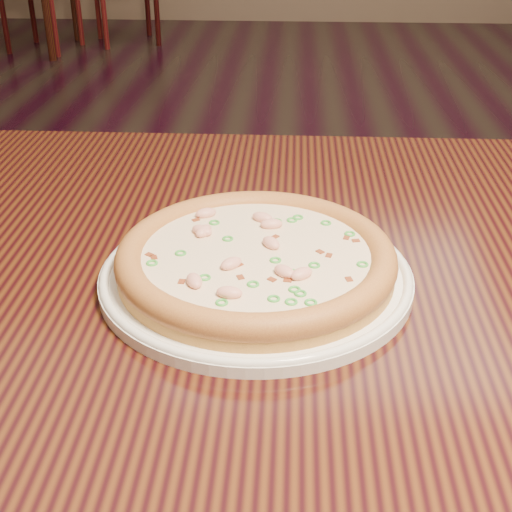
{
  "coord_description": "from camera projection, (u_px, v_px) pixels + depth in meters",
  "views": [
    {
      "loc": [
        -0.33,
        -1.49,
        1.13
      ],
      "look_at": [
        -0.36,
        -0.86,
        0.78
      ],
      "focal_mm": 50.0,
      "sensor_mm": 36.0,
      "label": 1
    }
  ],
  "objects": [
    {
      "name": "hero_table",
      "position": [
        363.0,
        336.0,
        0.82
      ],
      "size": [
        1.2,
        0.8,
        0.75
      ],
      "color": "black",
      "rests_on": "ground"
    },
    {
      "name": "plate",
      "position": [
        256.0,
        274.0,
        0.73
      ],
      "size": [
        0.32,
        0.32,
        0.02
      ],
      "color": "white",
      "rests_on": "hero_table"
    },
    {
      "name": "pizza",
      "position": [
        256.0,
        259.0,
        0.72
      ],
      "size": [
        0.28,
        0.28,
        0.03
      ],
      "color": "gold",
      "rests_on": "plate"
    },
    {
      "name": "ground",
      "position": [
        415.0,
        363.0,
        1.83
      ],
      "size": [
        9.0,
        9.0,
        0.0
      ],
      "primitive_type": "plane",
      "color": "black"
    }
  ]
}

